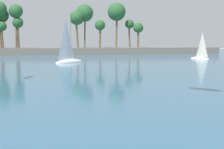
# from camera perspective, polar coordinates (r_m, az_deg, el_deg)

# --- Properties ---
(sea) EXTENTS (220.00, 112.68, 0.06)m
(sea) POSITION_cam_1_polar(r_m,az_deg,el_deg) (66.28, -10.54, 2.80)
(sea) COLOR #33607F
(sea) RESTS_ON ground
(palm_headland) EXTENTS (88.88, 6.00, 13.42)m
(palm_headland) POSITION_cam_1_polar(r_m,az_deg,el_deg) (82.42, -11.94, 6.54)
(palm_headland) COLOR slate
(palm_headland) RESTS_ON ground
(sailboat_toward_headland) EXTENTS (5.74, 5.64, 8.98)m
(sailboat_toward_headland) POSITION_cam_1_polar(r_m,az_deg,el_deg) (54.00, -7.72, 2.98)
(sailboat_toward_headland) COLOR white
(sailboat_toward_headland) RESTS_ON sea
(sailboat_far_left) EXTENTS (3.06, 4.70, 6.58)m
(sailboat_far_left) POSITION_cam_1_polar(r_m,az_deg,el_deg) (65.88, 15.44, 3.21)
(sailboat_far_left) COLOR white
(sailboat_far_left) RESTS_ON sea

